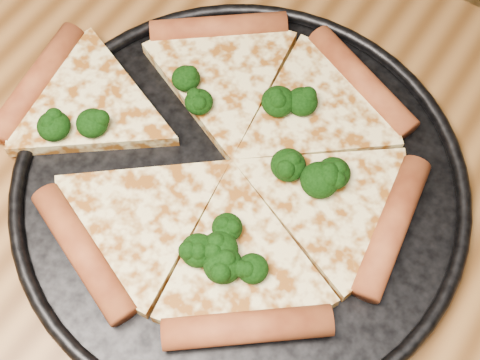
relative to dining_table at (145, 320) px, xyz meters
The scene contains 4 objects.
dining_table is the anchor object (origin of this frame).
pizza_pan 0.17m from the dining_table, 80.28° to the left, with size 0.42×0.42×0.02m.
pizza 0.18m from the dining_table, 91.20° to the left, with size 0.40×0.36×0.03m.
broccoli_florets 0.18m from the dining_table, 83.47° to the left, with size 0.27×0.20×0.03m.
Camera 1 is at (0.18, -0.10, 1.31)m, focal length 51.45 mm.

